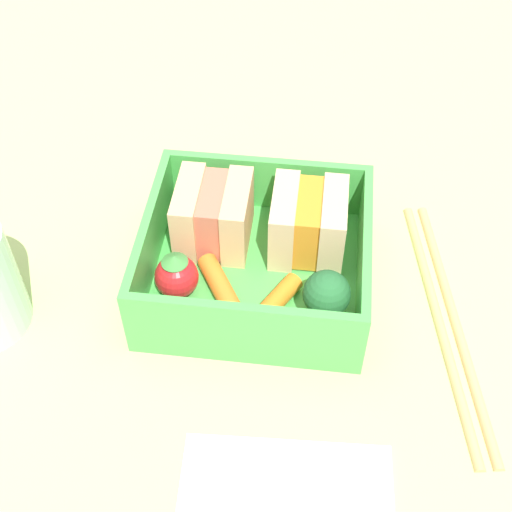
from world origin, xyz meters
TOP-DOWN VIEW (x-y plane):
  - ground_plane at (0.00, 0.00)cm, footprint 120.00×120.00cm
  - bento_tray at (0.00, 0.00)cm, footprint 15.28×13.96cm
  - bento_rim at (0.00, 0.00)cm, footprint 15.28×13.96cm
  - sandwich_left at (-3.37, 2.74)cm, footprint 5.15×5.47cm
  - sandwich_center_left at (3.37, 2.74)cm, footprint 5.15×5.47cm
  - strawberry_far_left at (-5.09, -2.47)cm, footprint 3.00×3.00cm
  - carrot_stick_far_left at (-2.07, -2.46)cm, footprint 3.96×5.40cm
  - carrot_stick_left at (1.61, -3.27)cm, footprint 3.55×4.88cm
  - broccoli_floret at (4.99, -3.49)cm, footprint 3.13×3.13cm
  - chopstick_pair at (13.41, -2.10)cm, footprint 5.54×21.59cm

SIDE VIEW (x-z plane):
  - ground_plane at x=0.00cm, z-range -2.00..0.00cm
  - chopstick_pair at x=13.41cm, z-range 0.00..0.70cm
  - bento_tray at x=0.00cm, z-range 0.00..1.20cm
  - carrot_stick_left at x=1.61cm, z-range 1.20..2.51cm
  - carrot_stick_far_left at x=-2.07cm, z-range 1.20..2.57cm
  - strawberry_far_left at x=-5.09cm, z-range 1.02..4.62cm
  - bento_rim at x=0.00cm, z-range 1.20..5.66cm
  - broccoli_floret at x=4.99cm, z-range 1.55..5.55cm
  - sandwich_left at x=-3.37cm, z-range 1.20..5.99cm
  - sandwich_center_left at x=3.37cm, z-range 1.20..5.99cm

